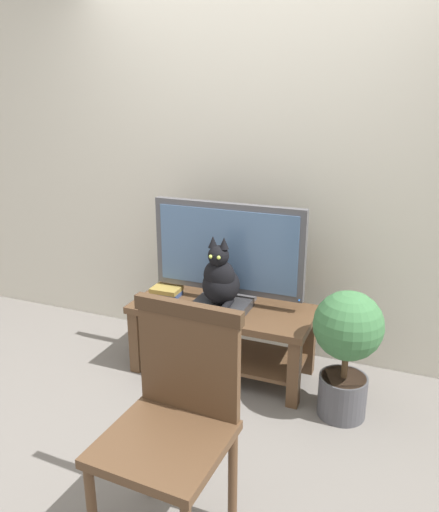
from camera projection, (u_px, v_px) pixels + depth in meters
ground_plane at (193, 427)px, 2.83m from camera, size 12.00×12.00×0.00m
back_wall at (260, 152)px, 3.37m from camera, size 7.00×0.12×2.80m
tv_stand at (222, 326)px, 3.29m from camera, size 1.17×0.51×0.47m
tv at (228, 251)px, 3.22m from camera, size 1.00×0.20×0.66m
media_box at (221, 306)px, 3.18m from camera, size 0.35×0.29×0.05m
cat at (220, 279)px, 3.11m from camera, size 0.23×0.30×0.44m
wooden_chair at (175, 411)px, 2.00m from camera, size 0.49×0.49×1.00m
book_stack at (167, 291)px, 3.41m from camera, size 0.19×0.15×0.06m
potted_plant at (347, 344)px, 2.80m from camera, size 0.39×0.39×0.76m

